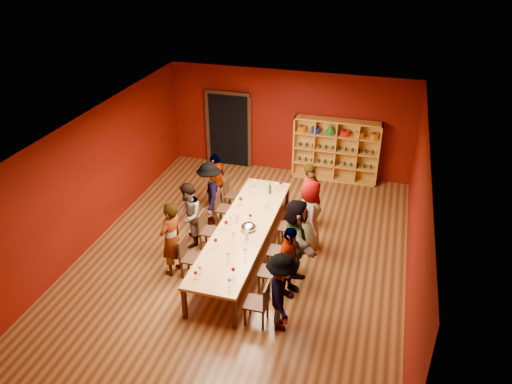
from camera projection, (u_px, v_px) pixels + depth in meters
room_shell at (243, 197)px, 10.42m from camera, size 7.10×9.10×3.04m
tasting_table at (244, 229)px, 10.81m from camera, size 1.10×4.50×0.75m
doorway at (229, 129)px, 14.77m from camera, size 1.40×0.17×2.30m
shelving_unit at (336, 147)px, 13.97m from camera, size 2.40×0.40×1.80m
chair_person_left_1 at (188, 255)px, 10.33m from camera, size 0.42×0.42×0.89m
person_left_1 at (171, 239)px, 10.25m from camera, size 0.60×0.71×1.67m
chair_person_left_2 at (206, 228)px, 11.22m from camera, size 0.42×0.42×0.89m
person_left_2 at (188, 215)px, 11.18m from camera, size 0.62×0.84×1.55m
chair_person_left_3 at (221, 206)px, 12.08m from camera, size 0.42×0.42×0.89m
person_left_3 at (210, 193)px, 12.00m from camera, size 0.78×1.12×1.60m
chair_person_left_4 at (231, 192)px, 12.67m from camera, size 0.42×0.42×0.89m
person_left_4 at (216, 181)px, 12.64m from camera, size 0.48×0.92×1.52m
chair_person_right_0 at (261, 301)px, 9.09m from camera, size 0.42×0.42×0.89m
person_right_0 at (282, 292)px, 8.85m from camera, size 0.72×1.11×1.59m
chair_person_right_1 at (273, 270)px, 9.89m from camera, size 0.42×0.42×0.89m
person_right_1 at (289, 262)px, 9.69m from camera, size 0.66×0.98×1.53m
chair_person_right_2 at (282, 249)px, 10.50m from camera, size 0.42×0.42×0.89m
person_right_2 at (296, 237)px, 10.26m from camera, size 1.07×1.65×1.73m
chair_person_right_3 at (292, 225)px, 11.33m from camera, size 0.42×0.42×0.89m
person_right_3 at (309, 215)px, 11.07m from camera, size 0.69×0.92×1.67m
chair_person_right_4 at (299, 206)px, 12.06m from camera, size 0.42×0.42×0.89m
person_right_4 at (310, 196)px, 11.84m from camera, size 0.65×0.73×1.65m
wine_glass_0 at (276, 185)px, 12.14m from camera, size 0.09×0.09×0.22m
wine_glass_1 at (233, 233)px, 10.31m from camera, size 0.08×0.08×0.21m
wine_glass_2 at (268, 202)px, 11.48m from camera, size 0.08×0.08×0.19m
wine_glass_3 at (281, 183)px, 12.27m from camera, size 0.08×0.08×0.19m
wine_glass_4 at (231, 217)px, 10.85m from camera, size 0.08×0.08×0.21m
wine_glass_5 at (216, 241)px, 10.09m from camera, size 0.08×0.08×0.20m
wine_glass_6 at (226, 223)px, 10.66m from camera, size 0.09×0.09×0.21m
wine_glass_7 at (255, 181)px, 12.32m from camera, size 0.09×0.09×0.22m
wine_glass_8 at (196, 273)px, 9.19m from camera, size 0.07×0.07×0.18m
wine_glass_9 at (250, 216)px, 10.95m from camera, size 0.07×0.07×0.18m
wine_glass_10 at (253, 191)px, 11.88m from camera, size 0.09×0.09×0.22m
wine_glass_11 at (228, 254)px, 9.68m from camera, size 0.08×0.08×0.20m
wine_glass_12 at (229, 280)px, 9.00m from camera, size 0.08×0.08×0.19m
wine_glass_13 at (241, 199)px, 11.54m from camera, size 0.09×0.09×0.22m
wine_glass_14 at (233, 270)px, 9.26m from camera, size 0.08×0.08×0.20m
wine_glass_15 at (265, 205)px, 11.33m from camera, size 0.09×0.09×0.21m
wine_glass_16 at (245, 250)px, 9.81m from camera, size 0.08×0.08×0.21m
wine_glass_17 at (200, 267)px, 9.29m from camera, size 0.09×0.09×0.22m
spittoon_bowl at (248, 227)px, 10.66m from camera, size 0.33×0.33×0.18m
carafe_a at (237, 217)px, 10.95m from camera, size 0.11×0.11×0.23m
carafe_b at (247, 235)px, 10.34m from camera, size 0.12×0.12×0.23m
wine_bottle at (270, 189)px, 12.05m from camera, size 0.09×0.09×0.30m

